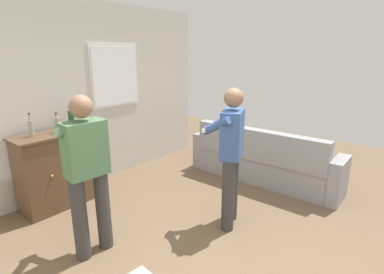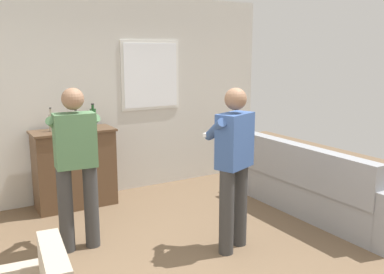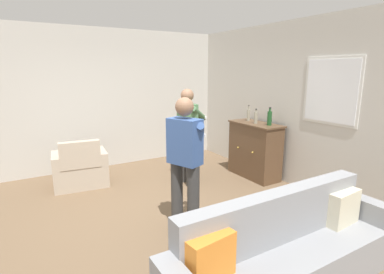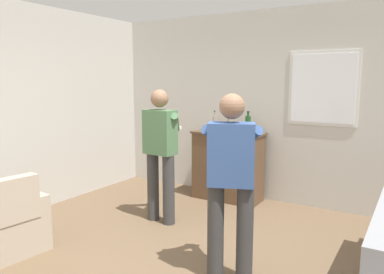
{
  "view_description": "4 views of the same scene",
  "coord_description": "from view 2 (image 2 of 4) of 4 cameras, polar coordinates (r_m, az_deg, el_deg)",
  "views": [
    {
      "loc": [
        -2.35,
        -1.5,
        2.06
      ],
      "look_at": [
        0.01,
        0.41,
        1.19
      ],
      "focal_mm": 28.0,
      "sensor_mm": 36.0,
      "label": 1
    },
    {
      "loc": [
        -1.99,
        -3.15,
        2.03
      ],
      "look_at": [
        0.09,
        0.35,
        1.21
      ],
      "focal_mm": 40.0,
      "sensor_mm": 36.0,
      "label": 2
    },
    {
      "loc": [
        3.53,
        -1.48,
        1.99
      ],
      "look_at": [
        0.07,
        0.57,
        1.08
      ],
      "focal_mm": 28.0,
      "sensor_mm": 36.0,
      "label": 3
    },
    {
      "loc": [
        1.87,
        -2.67,
        1.79
      ],
      "look_at": [
        -0.06,
        0.48,
        1.23
      ],
      "focal_mm": 35.0,
      "sensor_mm": 36.0,
      "label": 4
    }
  ],
  "objects": [
    {
      "name": "ground",
      "position": [
        4.24,
        1.39,
        -17.21
      ],
      "size": [
        10.4,
        10.4,
        0.0
      ],
      "primitive_type": "plane",
      "color": "brown"
    },
    {
      "name": "wall_back_with_window",
      "position": [
        6.17,
        -11.7,
        5.38
      ],
      "size": [
        5.2,
        0.15,
        2.8
      ],
      "color": "beige",
      "rests_on": "ground"
    },
    {
      "name": "couch",
      "position": [
        5.58,
        15.54,
        -6.59
      ],
      "size": [
        0.57,
        2.49,
        0.91
      ],
      "color": "gray",
      "rests_on": "ground"
    },
    {
      "name": "sideboard_cabinet",
      "position": [
        5.83,
        -15.36,
        -4.03
      ],
      "size": [
        1.05,
        0.49,
        1.03
      ],
      "color": "brown",
      "rests_on": "ground"
    },
    {
      "name": "bottle_wine_green",
      "position": [
        5.82,
        -13.05,
        2.56
      ],
      "size": [
        0.08,
        0.08,
        0.32
      ],
      "color": "#1E4C23",
      "rests_on": "sideboard_cabinet"
    },
    {
      "name": "bottle_liquor_amber",
      "position": [
        5.68,
        -18.27,
        1.88
      ],
      "size": [
        0.06,
        0.06,
        0.3
      ],
      "color": "gray",
      "rests_on": "sideboard_cabinet"
    },
    {
      "name": "bottle_spirits_clear",
      "position": [
        5.67,
        -15.18,
        2.0
      ],
      "size": [
        0.07,
        0.07,
        0.27
      ],
      "color": "gray",
      "rests_on": "sideboard_cabinet"
    },
    {
      "name": "person_standing_left",
      "position": [
        4.47,
        -15.22,
        -3.14
      ],
      "size": [
        0.56,
        0.49,
        1.68
      ],
      "color": "#383838",
      "rests_on": "ground"
    },
    {
      "name": "person_standing_right",
      "position": [
        4.33,
        5.54,
        -3.27
      ],
      "size": [
        0.52,
        0.52,
        1.68
      ],
      "color": "#383838",
      "rests_on": "ground"
    }
  ]
}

